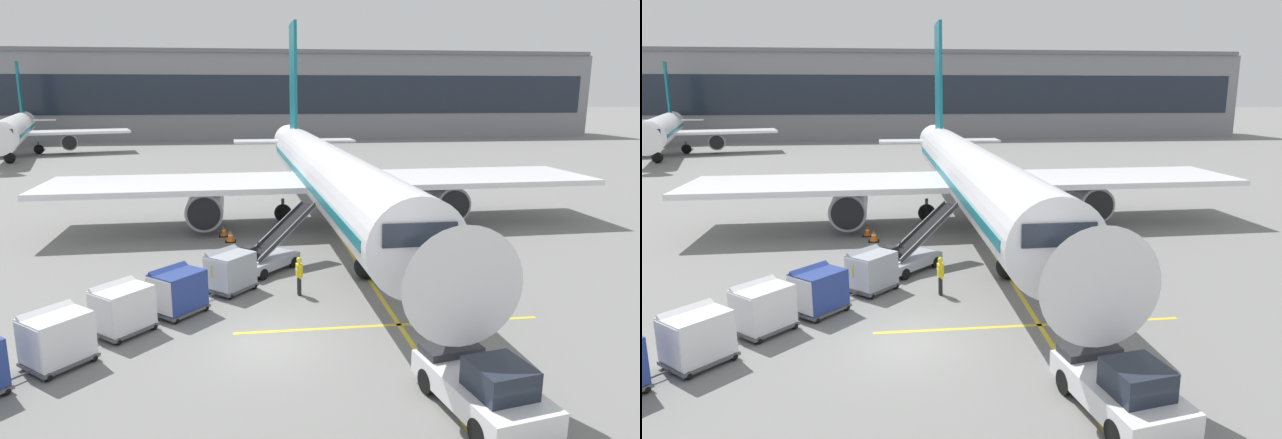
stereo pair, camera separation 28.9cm
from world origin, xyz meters
TOP-DOWN VIEW (x-y plane):
  - ground_plane at (0.00, 0.00)m, footprint 600.00×600.00m
  - parked_airplane at (4.74, 18.54)m, footprint 36.68×46.72m
  - belt_loader at (0.51, 8.67)m, footprint 4.52×4.74m
  - baggage_cart_lead at (-1.44, 5.73)m, footprint 2.53×2.57m
  - baggage_cart_second at (-3.48, 3.34)m, footprint 2.53×2.57m
  - baggage_cart_third at (-5.30, 1.69)m, footprint 2.53×2.57m
  - baggage_cart_fourth at (-6.90, -0.67)m, footprint 2.53×2.57m
  - pushback_tug at (5.79, -5.23)m, footprint 2.86×4.71m
  - ground_crew_by_loader at (1.62, 4.83)m, footprint 0.30×0.57m
  - ground_crew_by_carts at (-2.01, 5.14)m, footprint 0.55×0.35m
  - safety_cone_engine_keepout at (-2.07, 15.79)m, footprint 0.58×0.58m
  - safety_cone_wingtip at (-1.62, 14.40)m, footprint 0.63×0.63m
  - apron_guidance_line_lead_in at (5.14, 17.66)m, footprint 0.20×110.00m
  - apron_guidance_line_stop_bar at (4.76, 1.05)m, footprint 12.00×0.20m
  - terminal_building at (-2.61, 96.22)m, footprint 142.00×15.06m
  - distant_airplane at (-32.78, 66.03)m, footprint 31.25×39.81m

SIDE VIEW (x-z plane):
  - ground_plane at x=0.00m, z-range 0.00..0.00m
  - apron_guidance_line_lead_in at x=5.14m, z-range 0.00..0.01m
  - apron_guidance_line_stop_bar at x=4.76m, z-range 0.00..0.01m
  - safety_cone_engine_keepout at x=-2.07m, z-range -0.01..0.65m
  - safety_cone_wingtip at x=-1.62m, z-range -0.01..0.71m
  - pushback_tug at x=5.79m, z-range -0.09..1.74m
  - belt_loader at x=0.51m, z-range -0.64..2.38m
  - ground_crew_by_loader at x=1.62m, z-range 0.13..1.87m
  - ground_crew_by_carts at x=-2.01m, z-range 0.13..1.87m
  - baggage_cart_lead at x=-1.44m, z-range 0.04..1.96m
  - baggage_cart_second at x=-3.48m, z-range 0.04..1.96m
  - baggage_cart_third at x=-5.30m, z-range 0.04..1.96m
  - baggage_cart_fourth at x=-6.90m, z-range 0.04..1.96m
  - parked_airplane at x=4.74m, z-range -4.22..11.08m
  - distant_airplane at x=-32.78m, z-range -3.25..10.40m
  - terminal_building at x=-2.61m, z-range -0.05..16.50m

